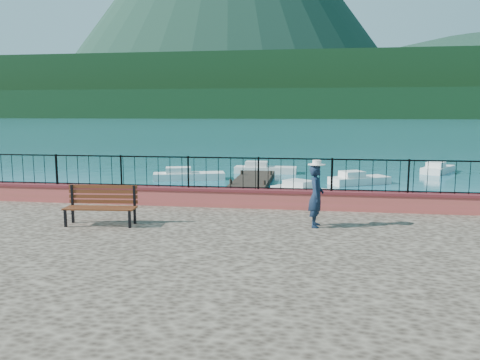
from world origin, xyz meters
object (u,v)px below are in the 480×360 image
(boat_5, at_px, (438,167))
(boat_2, at_px, (360,177))
(park_bench, at_px, (101,213))
(person, at_px, (316,196))
(boat_4, at_px, (266,167))
(boat_0, at_px, (142,198))
(boat_3, at_px, (189,173))
(boat_1, at_px, (308,189))

(boat_5, bearing_deg, boat_2, 167.34)
(boat_2, bearing_deg, park_bench, -144.84)
(park_bench, distance_m, person, 5.59)
(person, bearing_deg, boat_4, 13.12)
(boat_0, bearing_deg, boat_3, 58.13)
(boat_1, xyz_separation_m, boat_3, (-7.25, 5.01, 0.00))
(boat_1, bearing_deg, park_bench, -77.56)
(boat_1, xyz_separation_m, boat_4, (-2.89, 8.87, 0.00))
(boat_1, bearing_deg, boat_3, -177.40)
(person, relative_size, boat_3, 0.37)
(boat_1, height_order, boat_2, same)
(boat_2, height_order, boat_3, same)
(park_bench, xyz_separation_m, boat_4, (2.39, 20.31, -1.10))
(boat_0, height_order, boat_1, same)
(park_bench, relative_size, boat_0, 0.53)
(park_bench, xyz_separation_m, boat_2, (8.22, 16.12, -1.10))
(park_bench, height_order, boat_3, park_bench)
(person, distance_m, boat_0, 10.61)
(boat_0, xyz_separation_m, boat_4, (4.29, 12.25, 0.00))
(boat_2, height_order, boat_4, same)
(park_bench, relative_size, boat_4, 0.45)
(boat_0, bearing_deg, boat_2, 6.21)
(person, relative_size, boat_2, 0.46)
(park_bench, xyz_separation_m, boat_3, (-1.96, 16.45, -1.10))
(park_bench, bearing_deg, boat_2, 58.06)
(boat_1, relative_size, boat_4, 0.89)
(boat_0, distance_m, boat_4, 12.98)
(person, bearing_deg, park_bench, 100.81)
(boat_5, bearing_deg, boat_0, 162.80)
(boat_1, bearing_deg, boat_0, -117.58)
(boat_2, xyz_separation_m, boat_3, (-10.18, 0.33, 0.00))
(park_bench, relative_size, person, 1.18)
(person, bearing_deg, boat_3, 29.42)
(boat_1, bearing_deg, person, -51.50)
(boat_1, bearing_deg, boat_5, 87.94)
(boat_2, xyz_separation_m, boat_5, (5.85, 6.05, 0.00))
(person, bearing_deg, boat_5, -17.58)
(person, bearing_deg, boat_0, 49.10)
(person, distance_m, boat_1, 10.91)
(boat_0, distance_m, boat_5, 21.30)
(person, distance_m, boat_2, 15.78)
(park_bench, relative_size, boat_3, 0.43)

